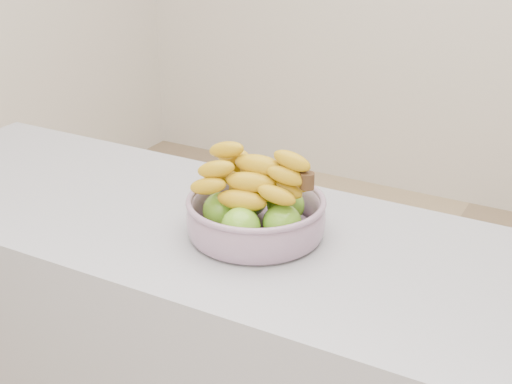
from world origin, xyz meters
TOP-DOWN VIEW (x-y plane):
  - fruit_bowl at (0.02, -0.38)m, footprint 0.30×0.30m

SIDE VIEW (x-z plane):
  - fruit_bowl at x=0.02m, z-range 0.87..1.05m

